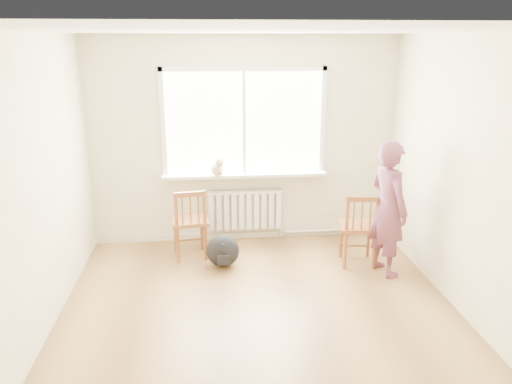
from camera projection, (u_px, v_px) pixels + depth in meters
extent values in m
plane|color=olive|center=(263.00, 326.00, 4.78)|extent=(4.50, 4.50, 0.00)
plane|color=white|center=(264.00, 30.00, 3.99)|extent=(4.50, 4.50, 0.00)
cube|color=beige|center=(244.00, 141.00, 6.53)|extent=(4.00, 0.01, 2.70)
cube|color=white|center=(244.00, 123.00, 6.44)|extent=(2.00, 0.02, 1.30)
cube|color=white|center=(244.00, 69.00, 6.22)|extent=(2.12, 0.05, 0.06)
cube|color=white|center=(163.00, 124.00, 6.32)|extent=(0.06, 0.05, 1.42)
cube|color=white|center=(323.00, 122.00, 6.51)|extent=(0.06, 0.05, 1.42)
cube|color=white|center=(244.00, 123.00, 6.42)|extent=(0.04, 0.05, 1.30)
cube|color=white|center=(245.00, 175.00, 6.55)|extent=(2.15, 0.22, 0.04)
cube|color=white|center=(245.00, 209.00, 6.75)|extent=(1.00, 0.02, 0.55)
cube|color=white|center=(245.00, 211.00, 6.70)|extent=(1.00, 0.10, 0.51)
cube|color=white|center=(245.00, 192.00, 6.63)|extent=(1.00, 0.12, 0.03)
cylinder|color=silver|center=(334.00, 230.00, 6.96)|extent=(1.40, 0.04, 0.04)
cube|color=beige|center=(245.00, 235.00, 6.90)|extent=(4.00, 0.03, 0.08)
cube|color=#94592B|center=(189.00, 220.00, 6.19)|extent=(0.50, 0.48, 0.04)
cylinder|color=#94592B|center=(202.00, 232.00, 6.45)|extent=(0.04, 0.04, 0.48)
cylinder|color=#94592B|center=(175.00, 235.00, 6.38)|extent=(0.04, 0.04, 0.48)
cylinder|color=#94592B|center=(206.00, 242.00, 6.14)|extent=(0.04, 0.04, 0.48)
cylinder|color=#94592B|center=(178.00, 245.00, 6.06)|extent=(0.04, 0.04, 0.48)
cylinder|color=#94592B|center=(205.00, 226.00, 6.08)|extent=(0.04, 0.04, 0.90)
cylinder|color=#94592B|center=(177.00, 228.00, 6.00)|extent=(0.04, 0.04, 0.90)
cube|color=#94592B|center=(190.00, 194.00, 5.91)|extent=(0.37, 0.09, 0.06)
cylinder|color=#94592B|center=(198.00, 209.00, 5.99)|extent=(0.02, 0.02, 0.36)
cylinder|color=#94592B|center=(190.00, 209.00, 5.97)|extent=(0.02, 0.02, 0.36)
cylinder|color=#94592B|center=(182.00, 210.00, 5.95)|extent=(0.02, 0.02, 0.36)
cube|color=#94592B|center=(358.00, 226.00, 6.00)|extent=(0.49, 0.48, 0.04)
cylinder|color=#94592B|center=(368.00, 239.00, 6.23)|extent=(0.04, 0.04, 0.48)
cylinder|color=#94592B|center=(341.00, 239.00, 6.23)|extent=(0.04, 0.04, 0.48)
cylinder|color=#94592B|center=(374.00, 250.00, 5.90)|extent=(0.04, 0.04, 0.48)
cylinder|color=#94592B|center=(345.00, 250.00, 5.91)|extent=(0.04, 0.04, 0.48)
cylinder|color=#94592B|center=(375.00, 233.00, 5.84)|extent=(0.04, 0.04, 0.91)
cylinder|color=#94592B|center=(346.00, 233.00, 5.84)|extent=(0.04, 0.04, 0.91)
cube|color=#94592B|center=(363.00, 199.00, 5.72)|extent=(0.37, 0.08, 0.06)
cylinder|color=#94592B|center=(370.00, 215.00, 5.77)|extent=(0.02, 0.02, 0.36)
cylinder|color=#94592B|center=(362.00, 215.00, 5.77)|extent=(0.02, 0.02, 0.36)
cylinder|color=#94592B|center=(354.00, 215.00, 5.78)|extent=(0.02, 0.02, 0.36)
imported|color=#C94643|center=(388.00, 209.00, 5.67)|extent=(0.53, 0.66, 1.57)
ellipsoid|color=beige|center=(217.00, 168.00, 6.41)|extent=(0.24, 0.30, 0.20)
sphere|color=beige|center=(219.00, 163.00, 6.27)|extent=(0.11, 0.11, 0.11)
cone|color=beige|center=(217.00, 159.00, 6.24)|extent=(0.04, 0.04, 0.04)
cone|color=beige|center=(222.00, 158.00, 6.26)|extent=(0.04, 0.04, 0.04)
cylinder|color=beige|center=(214.00, 170.00, 6.55)|extent=(0.07, 0.18, 0.02)
cylinder|color=beige|center=(217.00, 174.00, 6.33)|extent=(0.02, 0.02, 0.10)
cylinder|color=beige|center=(221.00, 173.00, 6.35)|extent=(0.02, 0.02, 0.10)
ellipsoid|color=black|center=(223.00, 251.00, 5.99)|extent=(0.48, 0.43, 0.39)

